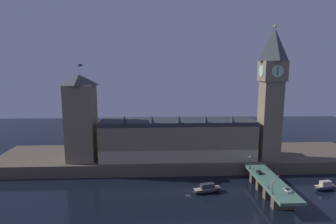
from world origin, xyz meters
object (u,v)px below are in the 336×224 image
Objects in this scene: pedestrian_mid_walk at (279,176)px; boat_downstream at (325,187)px; victoria_tower at (81,118)px; street_lamp_near at (273,186)px; car_northbound_lead at (259,172)px; street_lamp_far at (250,161)px; clock_tower at (271,90)px; boat_upstream at (207,189)px; pedestrian_far_rail at (250,167)px; car_southbound_lead at (288,190)px; pedestrian_near_rail at (268,187)px.

pedestrian_mid_walk is 25.31m from boat_downstream.
street_lamp_near is (91.04, -48.97, -20.55)m from victoria_tower.
car_northbound_lead is 0.60× the size of street_lamp_far.
clock_tower is 4.89× the size of boat_upstream.
victoria_tower is 96.45m from pedestrian_far_rail.
pedestrian_mid_walk is at bearing -17.94° from victoria_tower.
car_southbound_lead is 7.73m from pedestrian_near_rail.
pedestrian_mid_walk is at bearing -42.38° from car_northbound_lead.
boat_upstream is at bearing -153.77° from street_lamp_far.
street_lamp_near is 0.86× the size of street_lamp_far.
car_northbound_lead is at bearing -15.61° from victoria_tower.
street_lamp_near is at bearing -109.55° from clock_tower.
pedestrian_far_rail is (-2.35, 6.37, 0.21)m from car_northbound_lead.
victoria_tower is 9.24× the size of street_lamp_near.
car_southbound_lead is at bearing -75.42° from pedestrian_far_rail.
car_northbound_lead is 32.47m from boat_downstream.
car_southbound_lead is (4.69, -20.70, -0.08)m from car_northbound_lead.
street_lamp_far is 0.45× the size of boat_upstream.
car_northbound_lead is 0.70× the size of street_lamp_near.
victoria_tower is 33.59× the size of pedestrian_near_rail.
street_lamp_near is (-2.75, -22.76, 3.02)m from car_northbound_lead.
street_lamp_far is (-16.55, -17.18, -35.55)m from clock_tower.
pedestrian_mid_walk is 15.87m from pedestrian_far_rail.
clock_tower reaches higher than street_lamp_near.
pedestrian_far_rail reaches higher than boat_upstream.
street_lamp_far is at bearing -133.93° from clock_tower.
street_lamp_near reaches higher than car_southbound_lead.
pedestrian_near_rail is 0.14× the size of boat_downstream.
pedestrian_far_rail is at bearing -12.25° from victoria_tower.
street_lamp_far is (-0.40, 24.20, 3.45)m from pedestrian_near_rail.
pedestrian_near_rail is 23.89m from pedestrian_far_rail.
car_northbound_lead is at bearing -120.05° from clock_tower.
car_northbound_lead is at bearing -67.65° from street_lamp_far.
pedestrian_far_rail is at bearing 90.00° from pedestrian_near_rail.
pedestrian_mid_walk is at bearing -1.92° from boat_upstream.
victoria_tower is 32.22× the size of pedestrian_far_rail.
victoria_tower is 13.15× the size of car_northbound_lead.
victoria_tower reaches higher than street_lamp_far.
pedestrian_near_rail is 0.27× the size of street_lamp_near.
pedestrian_mid_walk is 0.14× the size of boat_downstream.
victoria_tower reaches higher than car_southbound_lead.
car_northbound_lead is at bearing 11.06° from boat_upstream.
car_southbound_lead reaches higher than boat_downstream.
street_lamp_far is at bearing 105.20° from car_southbound_lead.
pedestrian_mid_walk is 19.25m from street_lamp_near.
car_northbound_lead is at bearing 171.03° from boat_downstream.
boat_upstream is at bearing 144.26° from street_lamp_near.
clock_tower is at bearing 59.95° from car_northbound_lead.
boat_downstream is (24.46, 1.46, -6.31)m from pedestrian_mid_walk.
car_northbound_lead reaches higher than boat_downstream.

